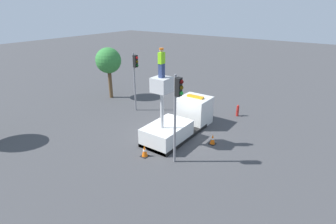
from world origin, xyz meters
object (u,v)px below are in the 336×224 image
worker (162,63)px  traffic_light_across (135,71)px  fire_hydrant (238,111)px  traffic_cone_curbside (213,139)px  tree_right_bg (108,61)px  traffic_light_pole (177,103)px  bucket_truck (180,121)px  traffic_cone_rear (145,151)px

worker → traffic_light_across: (3.65, 5.48, -1.94)m
fire_hydrant → traffic_cone_curbside: 5.58m
fire_hydrant → tree_right_bg: bearing=102.9°
worker → traffic_light_pole: size_ratio=0.33×
bucket_truck → worker: size_ratio=3.67×
worker → traffic_cone_rear: 5.43m
traffic_light_pole → fire_hydrant: bearing=-1.8°
worker → tree_right_bg: 11.22m
tree_right_bg → worker: bearing=-115.8°
tree_right_bg → bucket_truck: bearing=-104.7°
bucket_truck → traffic_cone_curbside: bearing=-93.2°
bucket_truck → worker: (-2.20, 0.00, 4.58)m
worker → traffic_light_across: worker is taller
traffic_light_across → tree_right_bg: bearing=75.4°
traffic_cone_curbside → traffic_light_pole: bearing=167.2°
traffic_light_pole → traffic_light_across: bearing=56.8°
traffic_light_pole → traffic_light_across: (4.86, 7.41, -0.21)m
bucket_truck → traffic_cone_curbside: size_ratio=8.90×
traffic_light_pole → traffic_light_across: 8.86m
fire_hydrant → traffic_cone_rear: bearing=166.5°
worker → fire_hydrant: worker is taller
fire_hydrant → traffic_cone_rear: 9.65m
tree_right_bg → traffic_light_pole: bearing=-116.8°
traffic_cone_rear → tree_right_bg: bearing=56.4°
traffic_light_across → worker: bearing=-123.7°
traffic_cone_rear → traffic_cone_curbside: bearing=-35.3°
bucket_truck → traffic_light_across: traffic_light_across is taller
traffic_light_across → traffic_cone_rear: 8.32m
worker → traffic_cone_curbside: size_ratio=2.43×
tree_right_bg → fire_hydrant: bearing=-77.1°
bucket_truck → traffic_light_pole: 4.84m
worker → traffic_light_pole: worker is taller
traffic_light_across → traffic_cone_curbside: (-1.60, -8.16, -3.22)m
traffic_light_pole → worker: bearing=58.1°
fire_hydrant → traffic_cone_rear: fire_hydrant is taller
bucket_truck → traffic_cone_curbside: (-0.15, -2.67, -0.58)m
fire_hydrant → traffic_cone_curbside: fire_hydrant is taller
worker → tree_right_bg: worker is taller
traffic_cone_curbside → worker: bearing=127.5°
traffic_light_pole → traffic_cone_rear: 3.97m
traffic_light_across → tree_right_bg: 4.64m
traffic_cone_rear → traffic_cone_curbside: size_ratio=1.08×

